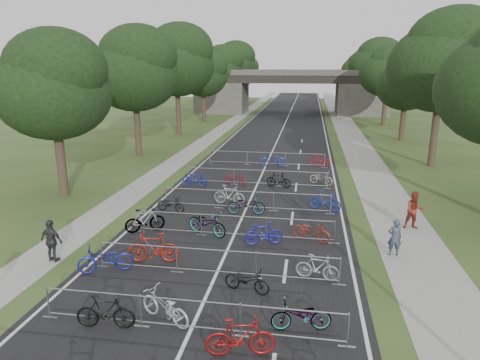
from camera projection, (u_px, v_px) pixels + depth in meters
The scene contains 49 objects.
road at pixel (284, 125), 57.09m from camera, with size 11.00×140.00×0.01m, color black.
sidewalk_right at pixel (346, 126), 55.86m from camera, with size 3.00×140.00×0.01m, color gray.
sidewalk_left at pixel (229, 124), 58.25m from camera, with size 2.00×140.00×0.01m, color gray.
lane_markings at pixel (284, 125), 57.09m from camera, with size 0.12×140.00×0.00m, color silver.
overpass_bridge at pixel (290, 92), 70.47m from camera, with size 31.00×8.00×7.05m.
tree_left_0 at pixel (54, 88), 24.69m from camera, with size 6.72×6.72×10.25m.
tree_left_1 at pixel (135, 71), 35.92m from camera, with size 7.56×7.56×11.53m.
tree_right_1 at pixel (445, 63), 31.98m from camera, with size 8.18×8.18×12.47m.
tree_left_2 at pixel (177, 62), 47.14m from camera, with size 8.40×8.40×12.81m.
tree_right_2 at pixel (408, 83), 43.92m from camera, with size 6.16×6.16×9.39m.
tree_left_3 at pixel (204, 75), 59.00m from camera, with size 6.72×6.72×10.25m.
tree_right_3 at pixel (388, 72), 55.11m from camera, with size 7.17×7.17×10.93m.
tree_left_4 at pixel (221, 68), 70.23m from camera, with size 7.56×7.56×11.53m.
tree_right_4 at pixel (376, 64), 66.29m from camera, with size 8.18×8.18×12.47m.
tree_left_5 at pixel (234, 63), 81.46m from camera, with size 8.40×8.40×12.81m.
tree_right_5 at pixel (365, 75), 78.24m from camera, with size 6.16×6.16×9.39m.
tree_left_6 at pixel (243, 71), 93.32m from camera, with size 6.72×6.72×10.25m.
tree_right_6 at pixel (359, 69), 89.42m from camera, with size 7.17×7.17×10.93m.
barrier_row_1 at pixel (190, 316), 12.72m from camera, with size 9.70×0.08×1.10m.
barrier_row_2 at pixel (216, 262), 16.16m from camera, with size 9.70×0.08×1.10m.
barrier_row_3 at pixel (233, 226), 19.78m from camera, with size 9.70×0.08×1.10m.
barrier_row_4 at pixel (246, 200), 23.59m from camera, with size 9.70×0.08×1.10m.
barrier_row_5 at pixel (257, 178), 28.36m from camera, with size 9.70×0.08×1.10m.
barrier_row_6 at pixel (266, 159), 34.08m from camera, with size 9.70×0.08×1.10m.
bike_4 at pixel (105, 312), 12.90m from camera, with size 0.52×1.83×1.10m, color black.
bike_5 at pixel (165, 307), 13.23m from camera, with size 0.69×1.98×1.04m, color silver.
bike_6 at pixel (240, 338), 11.63m from camera, with size 0.55×1.94×1.17m, color maroon.
bike_7 at pixel (301, 316), 12.81m from camera, with size 0.64×1.84×0.96m, color gray.
bike_8 at pixel (106, 259), 16.42m from camera, with size 0.73×2.10×1.10m, color navy.
bike_9 at pixel (154, 248), 17.24m from camera, with size 0.59×2.10×1.26m, color maroon.
bike_10 at pixel (247, 280), 15.01m from camera, with size 0.60×1.71×0.90m, color black.
bike_11 at pixel (317, 268), 15.86m from camera, with size 0.46×1.64×0.99m, color #93959A.
bike_12 at pixel (145, 220), 20.45m from camera, with size 0.54×1.91×1.15m, color gray.
bike_13 at pixel (207, 223), 20.09m from camera, with size 0.75×2.16×1.13m, color gray.
bike_14 at pixel (263, 234), 18.95m from camera, with size 0.50×1.77×1.06m, color #1B1A92.
bike_15 at pixel (311, 231), 19.42m from camera, with size 0.64×1.84×0.97m, color maroon.
bike_16 at pixel (171, 204), 23.26m from camera, with size 0.59×1.70×0.89m, color black.
bike_17 at pixel (229, 195), 24.49m from camera, with size 0.53×1.88×1.13m, color #9B9CA2.
bike_18 at pixel (246, 205), 22.87m from camera, with size 0.70×2.01×1.05m, color gray.
bike_19 at pixel (325, 201), 23.43m from camera, with size 0.52×1.85×1.11m, color navy.
bike_20 at pixel (195, 179), 28.07m from camera, with size 0.49×1.73×1.04m, color navy.
bike_21 at pixel (235, 178), 28.59m from camera, with size 0.60×1.71×0.90m, color maroon.
bike_22 at pixel (279, 180), 27.91m from camera, with size 0.47×1.66×1.00m, color black.
bike_23 at pixel (321, 178), 28.63m from camera, with size 0.59×1.70×0.89m, color #A2A1A8.
bike_26 at pixel (273, 160), 33.70m from camera, with size 0.73×2.09×1.10m, color navy.
bike_27 at pixel (320, 160), 33.77m from camera, with size 0.46×1.65×0.99m, color maroon.
pedestrian_a at pixel (395, 238), 17.83m from camera, with size 0.58×0.38×1.59m, color #323C4C.
pedestrian_b at pixel (414, 211), 20.73m from camera, with size 0.91×0.71×1.87m, color maroon.
pedestrian_c at pixel (52, 241), 17.25m from camera, with size 1.04×0.43×1.78m, color #2A2B2D.
Camera 1 is at (3.28, -7.25, 7.76)m, focal length 32.00 mm.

